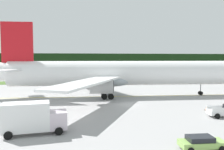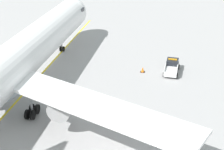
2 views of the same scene
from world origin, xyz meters
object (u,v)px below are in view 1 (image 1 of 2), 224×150
object	(u,v)px
catering_truck	(33,118)
staff_car	(201,142)
airliner	(119,74)
apron_cone	(207,108)

from	to	relation	value
catering_truck	staff_car	size ratio (longest dim) A/B	1.63
staff_car	airliner	bearing A→B (deg)	91.03
airliner	staff_car	bearing A→B (deg)	-88.97
apron_cone	airliner	bearing A→B (deg)	123.70
staff_car	apron_cone	distance (m)	17.97
airliner	catering_truck	distance (m)	28.03
airliner	staff_car	distance (m)	31.39
airliner	catering_truck	size ratio (longest dim) A/B	8.24
staff_car	catering_truck	bearing A→B (deg)	153.70
staff_car	apron_cone	bearing A→B (deg)	54.70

